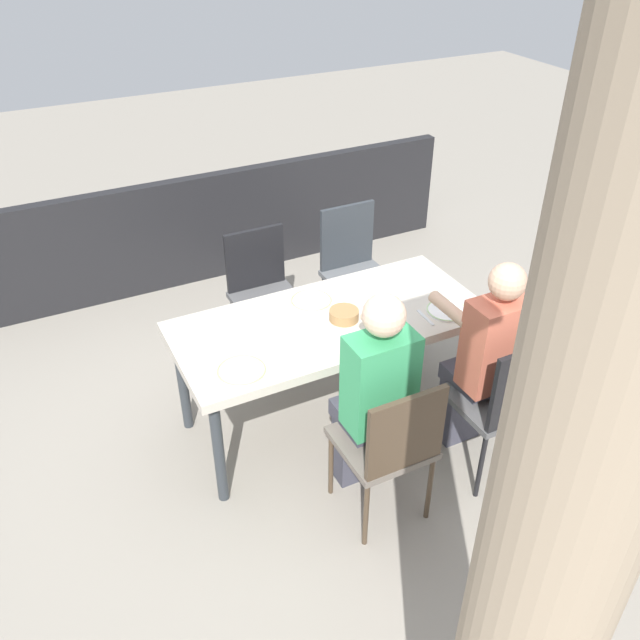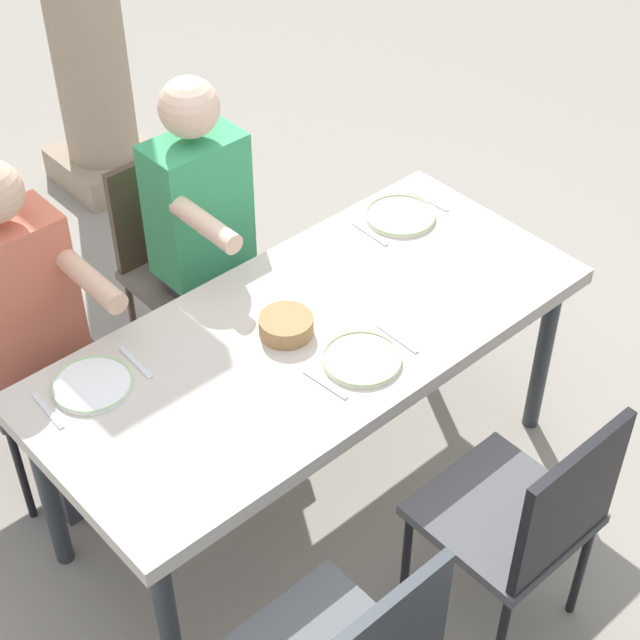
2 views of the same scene
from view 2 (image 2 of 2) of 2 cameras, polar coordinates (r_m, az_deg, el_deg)
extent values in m
plane|color=gray|center=(3.73, -0.42, -9.18)|extent=(16.00, 16.00, 0.00)
cube|color=beige|center=(3.21, -0.49, -0.92)|extent=(1.80, 0.81, 0.06)
cylinder|color=#2D3338|center=(3.38, -14.86, -9.14)|extent=(0.06, 0.06, 0.70)
cylinder|color=#2D3338|center=(4.07, 5.19, 2.63)|extent=(0.06, 0.06, 0.70)
cylinder|color=#2D3338|center=(3.02, -8.39, -16.46)|extent=(0.06, 0.06, 0.70)
cylinder|color=#2D3338|center=(3.78, 12.25, -1.99)|extent=(0.06, 0.06, 0.70)
cube|color=#4F4F50|center=(3.62, -15.85, -2.36)|extent=(0.44, 0.44, 0.04)
cylinder|color=black|center=(3.62, -16.24, -8.11)|extent=(0.03, 0.03, 0.45)
cylinder|color=black|center=(3.72, -11.21, -5.30)|extent=(0.03, 0.03, 0.45)
cylinder|color=black|center=(3.97, -14.21, -2.27)|extent=(0.03, 0.03, 0.45)
cylinder|color=#2D3338|center=(3.14, 0.41, -16.48)|extent=(0.03, 0.03, 0.44)
cube|color=#6A6158|center=(3.87, -6.82, 2.29)|extent=(0.44, 0.44, 0.04)
cube|color=#473828|center=(3.88, -8.85, 6.24)|extent=(0.42, 0.03, 0.45)
cylinder|color=#473828|center=(3.83, -7.11, -3.03)|extent=(0.03, 0.03, 0.44)
cylinder|color=#473828|center=(4.00, -2.74, -0.51)|extent=(0.03, 0.03, 0.44)
cylinder|color=#473828|center=(4.08, -10.28, -0.23)|extent=(0.03, 0.03, 0.44)
cylinder|color=#473828|center=(4.23, -6.04, 2.04)|extent=(0.03, 0.03, 0.44)
cube|color=#4F4F50|center=(3.11, 10.10, -10.55)|extent=(0.44, 0.44, 0.04)
cube|color=black|center=(2.87, 13.70, -9.98)|extent=(0.42, 0.03, 0.45)
cylinder|color=black|center=(3.46, 9.27, -9.57)|extent=(0.03, 0.03, 0.45)
cylinder|color=black|center=(3.27, 4.80, -13.11)|extent=(0.03, 0.03, 0.45)
cylinder|color=black|center=(3.34, 14.29, -13.16)|extent=(0.03, 0.03, 0.45)
cube|color=#3F3F4C|center=(3.62, -13.19, -7.21)|extent=(0.24, 0.14, 0.46)
cube|color=#3F3F4C|center=(3.48, -14.66, -3.29)|extent=(0.28, 0.32, 0.10)
cube|color=#CC664C|center=(3.36, -16.49, 1.50)|extent=(0.34, 0.20, 0.52)
cylinder|color=tan|center=(3.16, -12.61, 2.15)|extent=(0.07, 0.30, 0.07)
cube|color=#3F3F4C|center=(3.87, -4.32, -2.12)|extent=(0.24, 0.14, 0.46)
cube|color=#3F3F4C|center=(3.74, -5.39, 1.71)|extent=(0.28, 0.32, 0.10)
cube|color=#389E60|center=(3.62, -6.77, 6.34)|extent=(0.34, 0.20, 0.52)
sphere|color=beige|center=(3.42, -7.28, 11.63)|extent=(0.21, 0.21, 0.21)
cylinder|color=beige|center=(3.33, -6.38, 5.31)|extent=(0.07, 0.30, 0.07)
cube|color=tan|center=(5.30, -11.74, 8.42)|extent=(0.45, 0.45, 0.16)
cylinder|color=white|center=(3.08, -12.50, -3.55)|extent=(0.24, 0.24, 0.01)
torus|color=#A9CD91|center=(3.07, -12.52, -3.45)|extent=(0.24, 0.24, 0.01)
cube|color=silver|center=(3.04, -14.86, -4.88)|extent=(0.03, 0.17, 0.01)
cube|color=silver|center=(3.13, -10.19, -2.32)|extent=(0.02, 0.17, 0.01)
cylinder|color=silver|center=(3.09, 2.34, -2.22)|extent=(0.24, 0.24, 0.01)
torus|color=#A0BE77|center=(3.08, 2.35, -2.13)|extent=(0.24, 0.24, 0.01)
cube|color=silver|center=(3.01, 0.27, -3.58)|extent=(0.03, 0.17, 0.01)
cube|color=silver|center=(3.17, 4.30, -1.01)|extent=(0.02, 0.17, 0.01)
cylinder|color=silver|center=(3.67, 4.49, 5.76)|extent=(0.25, 0.25, 0.01)
torus|color=#A0BE77|center=(3.66, 4.49, 5.85)|extent=(0.25, 0.25, 0.01)
cube|color=silver|center=(3.58, 2.79, 4.80)|extent=(0.02, 0.17, 0.01)
cube|color=silver|center=(3.76, 6.10, 6.59)|extent=(0.02, 0.17, 0.01)
cylinder|color=#9E7547|center=(3.16, -1.90, -0.30)|extent=(0.17, 0.17, 0.06)
camera|label=1|loc=(5.50, -11.10, 40.41)|focal=37.19mm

